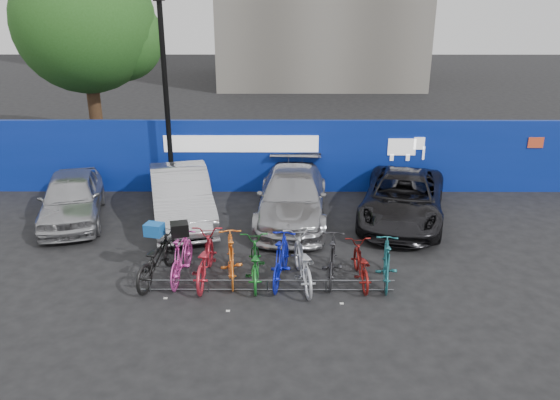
{
  "coord_description": "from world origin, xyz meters",
  "views": [
    {
      "loc": [
        0.32,
        -11.18,
        6.18
      ],
      "look_at": [
        0.27,
        2.0,
        1.19
      ],
      "focal_mm": 35.0,
      "sensor_mm": 36.0,
      "label": 1
    }
  ],
  "objects_px": {
    "bike_0": "(157,257)",
    "bike_8": "(361,264)",
    "bike_rack": "(267,285)",
    "car_1": "(181,196)",
    "bike_9": "(386,262)",
    "bike_2": "(204,259)",
    "car_3": "(403,198)",
    "bike_4": "(254,262)",
    "bike_1": "(182,257)",
    "bike_5": "(281,259)",
    "tree": "(92,26)",
    "lamppost": "(166,96)",
    "bike_7": "(332,258)",
    "car_0": "(72,198)",
    "bike_6": "(302,261)",
    "bike_3": "(231,257)",
    "car_2": "(292,197)"
  },
  "relations": [
    {
      "from": "bike_3",
      "to": "bike_7",
      "type": "relative_size",
      "value": 1.03
    },
    {
      "from": "bike_2",
      "to": "bike_8",
      "type": "xyz_separation_m",
      "value": [
        3.55,
        -0.09,
        -0.09
      ]
    },
    {
      "from": "bike_2",
      "to": "bike_4",
      "type": "height_order",
      "value": "bike_2"
    },
    {
      "from": "lamppost",
      "to": "car_0",
      "type": "distance_m",
      "value": 4.09
    },
    {
      "from": "car_1",
      "to": "bike_1",
      "type": "height_order",
      "value": "car_1"
    },
    {
      "from": "car_1",
      "to": "bike_5",
      "type": "xyz_separation_m",
      "value": [
        2.88,
        -3.59,
        -0.2
      ]
    },
    {
      "from": "lamppost",
      "to": "bike_0",
      "type": "relative_size",
      "value": 2.91
    },
    {
      "from": "bike_3",
      "to": "bike_8",
      "type": "xyz_separation_m",
      "value": [
        2.95,
        -0.15,
        -0.1
      ]
    },
    {
      "from": "car_2",
      "to": "bike_9",
      "type": "distance_m",
      "value": 4.29
    },
    {
      "from": "bike_4",
      "to": "bike_7",
      "type": "distance_m",
      "value": 1.78
    },
    {
      "from": "car_2",
      "to": "bike_6",
      "type": "height_order",
      "value": "car_2"
    },
    {
      "from": "car_1",
      "to": "bike_3",
      "type": "bearing_deg",
      "value": -77.93
    },
    {
      "from": "bike_5",
      "to": "bike_9",
      "type": "bearing_deg",
      "value": -171.35
    },
    {
      "from": "car_2",
      "to": "car_3",
      "type": "height_order",
      "value": "car_2"
    },
    {
      "from": "car_3",
      "to": "bike_6",
      "type": "bearing_deg",
      "value": -113.67
    },
    {
      "from": "lamppost",
      "to": "bike_7",
      "type": "relative_size",
      "value": 3.43
    },
    {
      "from": "car_1",
      "to": "bike_7",
      "type": "height_order",
      "value": "car_1"
    },
    {
      "from": "tree",
      "to": "lamppost",
      "type": "relative_size",
      "value": 1.28
    },
    {
      "from": "bike_2",
      "to": "bike_9",
      "type": "bearing_deg",
      "value": 179.64
    },
    {
      "from": "bike_rack",
      "to": "bike_9",
      "type": "bearing_deg",
      "value": 8.72
    },
    {
      "from": "bike_8",
      "to": "bike_5",
      "type": "bearing_deg",
      "value": -3.27
    },
    {
      "from": "car_1",
      "to": "bike_0",
      "type": "xyz_separation_m",
      "value": [
        0.04,
        -3.49,
        -0.21
      ]
    },
    {
      "from": "bike_rack",
      "to": "bike_7",
      "type": "height_order",
      "value": "bike_7"
    },
    {
      "from": "bike_rack",
      "to": "bike_5",
      "type": "relative_size",
      "value": 3.02
    },
    {
      "from": "tree",
      "to": "bike_7",
      "type": "distance_m",
      "value": 13.8
    },
    {
      "from": "bike_4",
      "to": "bike_1",
      "type": "bearing_deg",
      "value": -7.3
    },
    {
      "from": "bike_9",
      "to": "lamppost",
      "type": "bearing_deg",
      "value": -34.91
    },
    {
      "from": "car_3",
      "to": "bike_1",
      "type": "distance_m",
      "value": 6.78
    },
    {
      "from": "bike_4",
      "to": "bike_0",
      "type": "bearing_deg",
      "value": -5.65
    },
    {
      "from": "car_3",
      "to": "bike_9",
      "type": "distance_m",
      "value": 3.89
    },
    {
      "from": "tree",
      "to": "bike_0",
      "type": "relative_size",
      "value": 3.72
    },
    {
      "from": "car_3",
      "to": "bike_9",
      "type": "xyz_separation_m",
      "value": [
        -1.13,
        -3.72,
        -0.15
      ]
    },
    {
      "from": "car_2",
      "to": "bike_6",
      "type": "bearing_deg",
      "value": -83.92
    },
    {
      "from": "bike_0",
      "to": "bike_8",
      "type": "relative_size",
      "value": 1.23
    },
    {
      "from": "bike_1",
      "to": "bike_5",
      "type": "height_order",
      "value": "bike_5"
    },
    {
      "from": "car_3",
      "to": "bike_4",
      "type": "height_order",
      "value": "car_3"
    },
    {
      "from": "bike_2",
      "to": "bike_rack",
      "type": "bearing_deg",
      "value": 160.87
    },
    {
      "from": "bike_rack",
      "to": "bike_1",
      "type": "bearing_deg",
      "value": 163.04
    },
    {
      "from": "tree",
      "to": "bike_9",
      "type": "height_order",
      "value": "tree"
    },
    {
      "from": "bike_5",
      "to": "bike_7",
      "type": "bearing_deg",
      "value": -165.36
    },
    {
      "from": "bike_1",
      "to": "bike_7",
      "type": "bearing_deg",
      "value": -175.18
    },
    {
      "from": "bike_1",
      "to": "bike_8",
      "type": "xyz_separation_m",
      "value": [
        4.08,
        -0.15,
        -0.1
      ]
    },
    {
      "from": "tree",
      "to": "bike_6",
      "type": "bearing_deg",
      "value": -53.66
    },
    {
      "from": "tree",
      "to": "car_3",
      "type": "xyz_separation_m",
      "value": [
        10.59,
        -6.53,
        -4.4
      ]
    },
    {
      "from": "bike_rack",
      "to": "car_1",
      "type": "xyz_separation_m",
      "value": [
        -2.58,
        4.07,
        0.59
      ]
    },
    {
      "from": "car_1",
      "to": "bike_5",
      "type": "relative_size",
      "value": 2.48
    },
    {
      "from": "bike_rack",
      "to": "bike_0",
      "type": "relative_size",
      "value": 2.67
    },
    {
      "from": "bike_5",
      "to": "bike_4",
      "type": "bearing_deg",
      "value": 10.05
    },
    {
      "from": "car_0",
      "to": "bike_1",
      "type": "distance_m",
      "value": 5.11
    },
    {
      "from": "bike_8",
      "to": "bike_0",
      "type": "bearing_deg",
      "value": -4.04
    }
  ]
}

